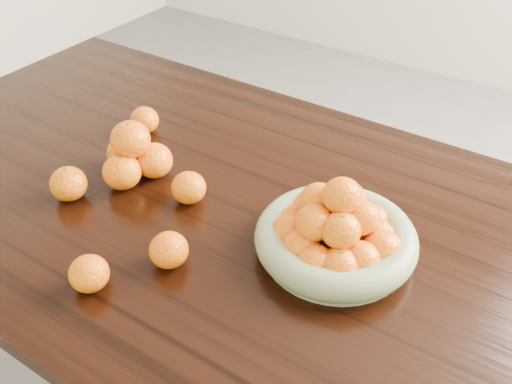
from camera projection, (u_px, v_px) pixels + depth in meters
The scene contains 8 objects.
dining_table at pixel (252, 245), 1.26m from camera, with size 2.00×1.00×0.75m.
fruit_bowl at pixel (335, 234), 1.08m from camera, with size 0.31×0.31×0.17m.
orange_pyramid at pixel (133, 156), 1.28m from camera, with size 0.16×0.16×0.14m.
loose_orange_0 at pixel (68, 184), 1.22m from camera, with size 0.08×0.08×0.07m, color orange.
loose_orange_1 at pixel (89, 274), 1.01m from camera, with size 0.07×0.07×0.07m, color orange.
loose_orange_2 at pixel (169, 250), 1.06m from camera, with size 0.07×0.07×0.07m, color orange.
loose_orange_3 at pixel (145, 120), 1.45m from camera, with size 0.07×0.07×0.07m, color orange.
loose_orange_4 at pixel (189, 188), 1.22m from camera, with size 0.08×0.08×0.07m, color orange.
Camera 1 is at (0.52, -0.77, 1.51)m, focal length 40.00 mm.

